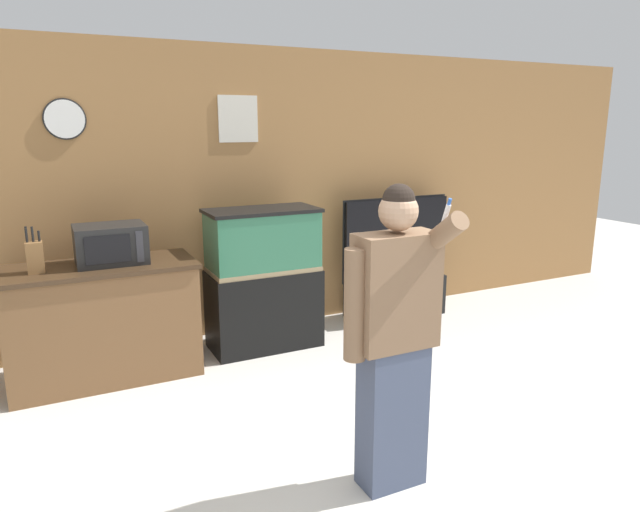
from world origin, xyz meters
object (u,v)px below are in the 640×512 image
at_px(aquarium_on_stand, 263,279).
at_px(tv_on_stand, 395,282).
at_px(microwave, 111,244).
at_px(knife_block, 35,256).
at_px(counter_island, 104,322).
at_px(person_standing, 393,336).

height_order(aquarium_on_stand, tv_on_stand, aquarium_on_stand).
xyz_separation_m(microwave, knife_block, (-0.51, -0.07, -0.03)).
relative_size(counter_island, knife_block, 4.24).
height_order(microwave, knife_block, knife_block).
relative_size(microwave, person_standing, 0.31).
distance_m(knife_block, tv_on_stand, 3.32).
bearing_deg(tv_on_stand, aquarium_on_stand, -172.45).
bearing_deg(counter_island, aquarium_on_stand, 2.57).
xyz_separation_m(counter_island, person_standing, (1.23, -2.11, 0.40)).
relative_size(aquarium_on_stand, person_standing, 0.75).
height_order(counter_island, knife_block, knife_block).
relative_size(tv_on_stand, person_standing, 0.74).
xyz_separation_m(knife_block, tv_on_stand, (3.24, 0.31, -0.66)).
xyz_separation_m(aquarium_on_stand, tv_on_stand, (1.50, 0.20, -0.26)).
bearing_deg(person_standing, aquarium_on_stand, 87.43).
height_order(counter_island, microwave, microwave).
relative_size(knife_block, person_standing, 0.20).
xyz_separation_m(microwave, person_standing, (1.13, -2.14, -0.19)).
bearing_deg(microwave, counter_island, -165.77).
distance_m(tv_on_stand, person_standing, 2.90).
distance_m(aquarium_on_stand, person_standing, 2.19).
bearing_deg(tv_on_stand, knife_block, -174.62).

